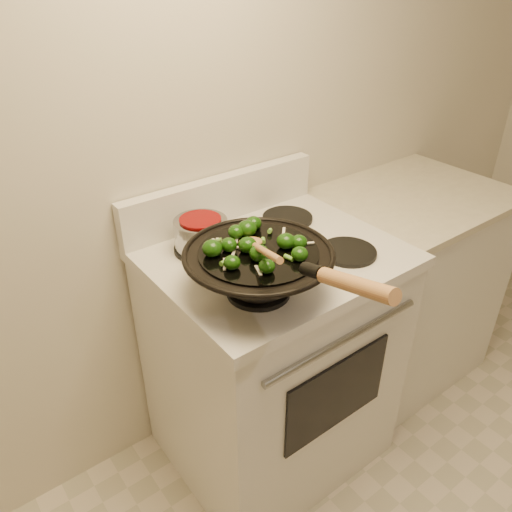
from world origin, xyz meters
TOP-DOWN VIEW (x-y plane):
  - stove at (-0.21, 1.17)m, footprint 0.78×0.67m
  - counter_unit at (0.56, 1.20)m, footprint 0.74×0.62m
  - wok at (-0.39, 1.01)m, footprint 0.41×0.68m
  - stirfry at (-0.40, 1.03)m, footprint 0.29×0.26m
  - wooden_spoon at (-0.42, 0.98)m, footprint 0.16×0.29m
  - saucepan at (-0.39, 1.32)m, footprint 0.17×0.27m

SIDE VIEW (x-z plane):
  - counter_unit at x=0.56m, z-range 0.00..0.91m
  - stove at x=-0.21m, z-range -0.07..1.01m
  - saucepan at x=-0.39m, z-range 0.93..1.03m
  - wok at x=-0.39m, z-range 0.86..1.14m
  - stirfry at x=-0.40m, z-range 1.05..1.10m
  - wooden_spoon at x=-0.42m, z-range 1.04..1.16m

